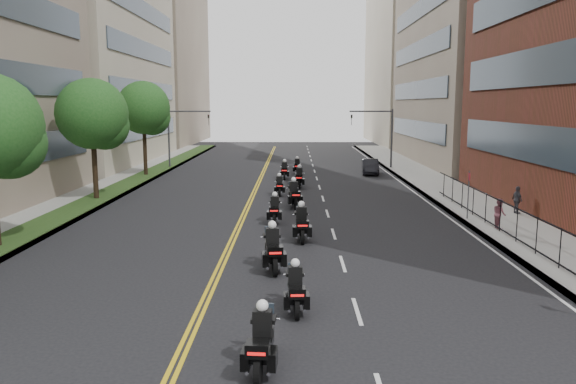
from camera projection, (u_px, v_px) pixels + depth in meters
The scene contains 23 objects.
sidewalk_right at pixel (459, 198), 36.28m from camera, with size 4.00×90.00×0.15m, color gray.
sidewalk_left at pixel (90, 197), 36.53m from camera, with size 4.00×90.00×0.15m, color gray.
grass_strip at pixel (102, 196), 36.51m from camera, with size 2.00×90.00×0.04m, color #213C16.
building_right_tan at pixel (494, 15), 56.58m from camera, with size 15.11×28.00×30.00m.
building_right_far at pixel (425, 59), 86.52m from camera, with size 15.00×28.00×26.00m, color #ADA48B.
building_left_far at pixel (144, 59), 86.98m from camera, with size 16.00×28.00×26.00m, color #816E5E.
iron_fence at pixel (526, 230), 23.32m from camera, with size 0.05×28.00×1.50m.
street_trees at pixel (59, 122), 29.42m from camera, with size 4.40×38.40×7.98m.
traffic_signal_right at pixel (382, 130), 52.53m from camera, with size 4.09×0.20×5.60m.
traffic_signal_left at pixel (179, 130), 52.74m from camera, with size 4.09×0.20×5.60m.
motorcycle_0 at pixel (262, 343), 12.84m from camera, with size 0.58×2.24×1.65m.
motorcycle_1 at pixel (295, 291), 16.55m from camera, with size 0.53×2.13×1.57m.
motorcycle_2 at pixel (273, 251), 20.65m from camera, with size 0.74×2.48×1.84m.
motorcycle_3 at pixel (302, 225), 25.17m from camera, with size 0.57×2.41×1.78m.
motorcycle_4 at pixel (275, 211), 28.88m from camera, with size 0.50×2.18×1.61m.
motorcycle_5 at pixel (294, 196), 33.23m from camera, with size 0.72×2.43×1.80m.
motorcycle_6 at pixel (279, 187), 37.60m from camera, with size 0.50×2.06×1.52m.
motorcycle_7 at pixel (299, 179), 41.08m from camera, with size 0.57×2.30×1.70m.
motorcycle_8 at pixel (284, 171), 45.72m from camera, with size 0.51×2.22×1.64m.
motorcycle_9 at pixel (297, 167), 49.15m from camera, with size 0.49×2.10×1.55m.
parked_sedan at pixel (370, 167), 49.07m from camera, with size 1.38×3.97×1.31m, color black.
pedestrian_b at pixel (499, 213), 26.92m from camera, with size 0.71×0.55×1.45m, color #8A4B58.
pedestrian_c at pixel (517, 200), 30.55m from camera, with size 0.88×0.37×1.51m, color #3C3C43.
Camera 1 is at (1.32, -10.90, 6.08)m, focal length 35.00 mm.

